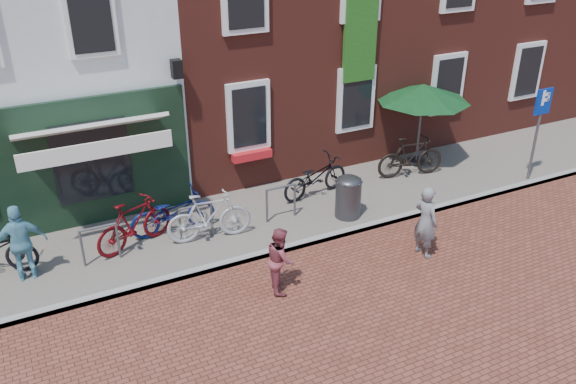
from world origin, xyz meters
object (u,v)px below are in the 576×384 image
parking_sign (540,119)px  cafe_person (22,243)px  bicycle_2 (173,212)px  woman (426,221)px  bicycle_1 (134,224)px  parasol (423,89)px  bicycle_4 (315,177)px  litter_bin (348,194)px  bicycle_3 (209,217)px  bicycle_5 (411,157)px  boy (280,259)px

parking_sign → cafe_person: size_ratio=1.55×
cafe_person → bicycle_2: bearing=-170.0°
woman → bicycle_1: bearing=53.0°
parasol → bicycle_4: 3.83m
cafe_person → litter_bin: bearing=176.7°
litter_bin → bicycle_3: bearing=172.1°
parasol → bicycle_1: size_ratio=1.37×
bicycle_3 → bicycle_5: bearing=-75.4°
parking_sign → woman: bearing=-161.3°
bicycle_3 → parking_sign: bearing=-87.9°
cafe_person → bicycle_5: (9.40, 0.50, -0.24)m
bicycle_3 → bicycle_4: (3.01, 0.82, -0.05)m
litter_bin → bicycle_4: (-0.17, 1.26, -0.06)m
litter_bin → bicycle_1: size_ratio=0.59×
bicycle_1 → litter_bin: bearing=-121.6°
cafe_person → bicycle_1: (2.15, 0.22, -0.24)m
parking_sign → woman: (-4.61, -1.56, -0.97)m
cafe_person → bicycle_2: 3.08m
bicycle_1 → bicycle_4: bearing=-106.0°
cafe_person → bicycle_3: size_ratio=0.86×
bicycle_2 → bicycle_4: (3.62, 0.20, 0.00)m
woman → bicycle_1: size_ratio=0.86×
bicycle_1 → woman: bearing=-139.1°
woman → bicycle_5: woman is taller
parasol → bicycle_5: 1.80m
boy → cafe_person: size_ratio=0.84×
cafe_person → bicycle_4: cafe_person is taller
parasol → bicycle_2: parasol is taller
bicycle_4 → boy: bearing=131.9°
litter_bin → parasol: (3.29, 1.76, 1.52)m
litter_bin → parking_sign: parking_sign is taller
woman → bicycle_4: 3.32m
litter_bin → bicycle_2: (-3.79, 1.06, -0.06)m
bicycle_5 → bicycle_4: bearing=98.4°
bicycle_4 → bicycle_1: bearing=85.7°
parasol → bicycle_1: 8.15m
cafe_person → boy: bearing=153.1°
woman → parking_sign: bearing=-80.5°
parasol → cafe_person: (-10.11, -1.13, -1.29)m
boy → bicycle_2: size_ratio=0.70×
bicycle_4 → bicycle_5: bicycle_5 is taller
bicycle_4 → parking_sign: bearing=-116.6°
parking_sign → cafe_person: bearing=175.1°
parking_sign → litter_bin: bearing=175.7°
bicycle_2 → bicycle_4: size_ratio=1.00×
parking_sign → woman: 4.96m
boy → bicycle_3: 2.26m
parasol → bicycle_5: (-0.70, -0.63, -1.53)m
cafe_person → bicycle_4: 6.69m
boy → bicycle_2: 3.05m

